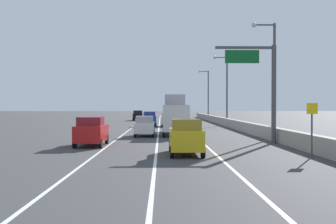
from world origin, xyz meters
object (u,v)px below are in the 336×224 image
(car_silver_2, at_px, (168,119))
(box_truck, at_px, (175,116))
(lamp_post_right_third, at_px, (225,86))
(lamp_post_right_fourth, at_px, (207,91))
(overhead_sign_gantry, at_px, (264,81))
(car_black_5, at_px, (138,115))
(car_yellow_4, at_px, (186,137))
(car_white_1, at_px, (145,126))
(lamp_post_right_second, at_px, (271,72))
(car_blue_3, at_px, (150,119))
(car_red_0, at_px, (91,131))
(speed_advisory_sign, at_px, (312,125))

(car_silver_2, height_order, box_truck, box_truck)
(lamp_post_right_third, distance_m, lamp_post_right_fourth, 24.11)
(overhead_sign_gantry, distance_m, car_black_5, 50.45)
(lamp_post_right_third, bearing_deg, car_yellow_4, -102.47)
(lamp_post_right_fourth, distance_m, car_white_1, 47.25)
(car_yellow_4, bearing_deg, box_truck, 90.07)
(lamp_post_right_second, bearing_deg, box_truck, 146.38)
(overhead_sign_gantry, bearing_deg, car_blue_3, 110.26)
(car_blue_3, bearing_deg, car_black_5, 97.20)
(lamp_post_right_fourth, bearing_deg, car_black_5, -163.86)
(lamp_post_right_fourth, xyz_separation_m, car_red_0, (-14.37, -54.88, -4.80))
(lamp_post_right_third, xyz_separation_m, car_silver_2, (-8.40, -3.08, -4.87))
(lamp_post_right_second, height_order, car_red_0, lamp_post_right_second)
(car_red_0, bearing_deg, lamp_post_right_fourth, 75.32)
(lamp_post_right_third, height_order, car_black_5, lamp_post_right_third)
(car_red_0, bearing_deg, lamp_post_right_second, 24.47)
(car_blue_3, bearing_deg, car_silver_2, -4.31)
(car_red_0, height_order, car_black_5, car_red_0)
(car_white_1, bearing_deg, car_silver_2, 82.16)
(car_blue_3, bearing_deg, car_red_0, -96.78)
(lamp_post_right_second, height_order, box_truck, lamp_post_right_second)
(overhead_sign_gantry, xyz_separation_m, lamp_post_right_fourth, (1.53, 52.79, 1.10))
(lamp_post_right_third, relative_size, car_black_5, 2.29)
(speed_advisory_sign, distance_m, car_red_0, 14.87)
(lamp_post_right_second, bearing_deg, lamp_post_right_third, 90.65)
(overhead_sign_gantry, xyz_separation_m, car_red_0, (-12.84, -2.09, -3.70))
(speed_advisory_sign, relative_size, lamp_post_right_third, 0.30)
(overhead_sign_gantry, bearing_deg, car_silver_2, 105.06)
(car_red_0, bearing_deg, car_yellow_4, -39.25)
(car_blue_3, distance_m, car_yellow_4, 33.25)
(lamp_post_right_third, distance_m, car_red_0, 34.28)
(speed_advisory_sign, height_order, car_white_1, speed_advisory_sign)
(car_black_5, height_order, box_truck, box_truck)
(lamp_post_right_second, bearing_deg, car_yellow_4, -124.73)
(car_yellow_4, relative_size, car_black_5, 0.97)
(lamp_post_right_second, relative_size, car_silver_2, 2.40)
(car_black_5, bearing_deg, car_silver_2, -76.55)
(overhead_sign_gantry, relative_size, car_silver_2, 1.77)
(car_silver_2, xyz_separation_m, box_truck, (0.42, -15.54, 0.88))
(lamp_post_right_fourth, distance_m, car_red_0, 56.93)
(speed_advisory_sign, relative_size, lamp_post_right_fourth, 0.30)
(car_red_0, height_order, car_blue_3, car_red_0)
(lamp_post_right_third, bearing_deg, car_silver_2, -159.86)
(overhead_sign_gantry, distance_m, car_blue_3, 27.75)
(overhead_sign_gantry, xyz_separation_m, car_blue_3, (-9.52, 25.80, -3.70))
(lamp_post_right_third, height_order, car_yellow_4, lamp_post_right_third)
(overhead_sign_gantry, xyz_separation_m, lamp_post_right_third, (1.51, 28.68, 1.10))
(speed_advisory_sign, height_order, car_silver_2, speed_advisory_sign)
(car_white_1, distance_m, car_blue_3, 18.71)
(lamp_post_right_third, relative_size, box_truck, 1.05)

